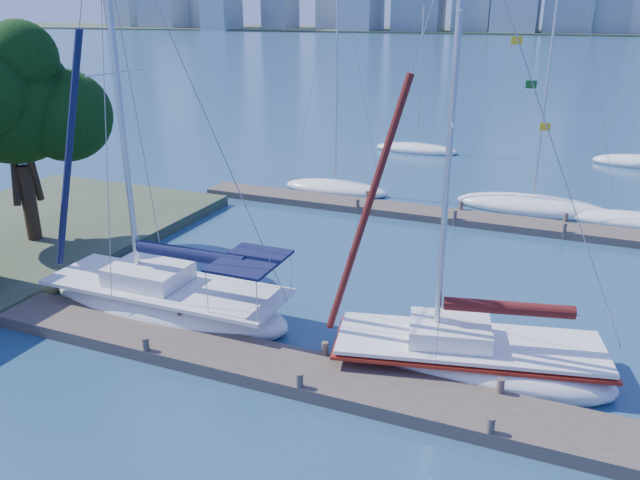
% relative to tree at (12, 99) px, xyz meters
% --- Properties ---
extents(ground, '(700.00, 700.00, 0.00)m').
position_rel_tree_xyz_m(ground, '(15.27, -4.90, -6.50)').
color(ground, navy).
rests_on(ground, ground).
extents(near_dock, '(26.00, 2.00, 0.40)m').
position_rel_tree_xyz_m(near_dock, '(15.27, -4.90, -6.30)').
color(near_dock, '#493E35').
rests_on(near_dock, ground).
extents(far_dock, '(30.00, 1.80, 0.36)m').
position_rel_tree_xyz_m(far_dock, '(17.27, 11.10, -6.32)').
color(far_dock, '#493E35').
rests_on(far_dock, ground).
extents(far_shore, '(800.00, 100.00, 1.50)m').
position_rel_tree_xyz_m(far_shore, '(15.27, 315.10, -6.50)').
color(far_shore, '#38472D').
rests_on(far_shore, ground).
extents(tree, '(7.08, 6.47, 9.59)m').
position_rel_tree_xyz_m(tree, '(0.00, 0.00, 0.00)').
color(tree, black).
rests_on(tree, ground).
extents(sailboat_navy, '(9.26, 3.08, 14.45)m').
position_rel_tree_xyz_m(sailboat_navy, '(8.94, -2.92, -5.43)').
color(sailboat_navy, white).
rests_on(sailboat_navy, ground).
extents(sailboat_maroon, '(8.52, 4.41, 12.97)m').
position_rel_tree_xyz_m(sailboat_maroon, '(19.16, -2.59, -5.48)').
color(sailboat_maroon, white).
rests_on(sailboat_maroon, ground).
extents(bg_boat_0, '(6.52, 3.91, 13.16)m').
position_rel_tree_xyz_m(bg_boat_0, '(8.76, 13.65, -6.24)').
color(bg_boat_0, white).
rests_on(bg_boat_0, ground).
extents(bg_boat_2, '(8.03, 3.59, 15.16)m').
position_rel_tree_xyz_m(bg_boat_2, '(19.55, 14.26, -6.20)').
color(bg_boat_2, white).
rests_on(bg_boat_2, ground).
extents(bg_boat_3, '(7.22, 3.67, 11.88)m').
position_rel_tree_xyz_m(bg_boat_3, '(24.59, 13.75, -6.28)').
color(bg_boat_3, white).
rests_on(bg_boat_3, ground).
extents(bg_boat_6, '(6.21, 2.15, 10.48)m').
position_rel_tree_xyz_m(bg_boat_6, '(10.34, 26.13, -6.28)').
color(bg_boat_6, white).
rests_on(bg_boat_6, ground).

